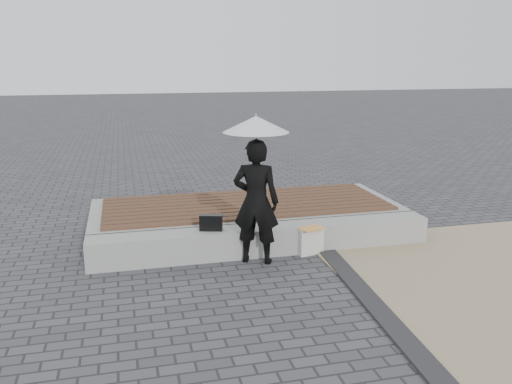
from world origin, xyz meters
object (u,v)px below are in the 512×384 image
Objects in this scene: seating_ledge at (265,239)px; canvas_tote at (310,241)px; parasol at (256,124)px; handbag at (211,223)px; woman at (256,202)px.

canvas_tote is (0.62, -0.21, -0.00)m from seating_ledge.
parasol is at bearing 174.72° from canvas_tote.
parasol is 1.91m from canvas_tote.
parasol reaches higher than canvas_tote.
parasol is 3.51× the size of handbag.
seating_ledge is 0.65m from canvas_tote.
woman is at bearing -124.12° from seating_ledge.
handbag is at bearing 158.81° from canvas_tote.
canvas_tote is at bearing -148.37° from woman.
seating_ledge is 1.76m from parasol.
parasol reaches higher than woman.
woman is 1.07m from canvas_tote.
parasol is 1.55m from handbag.
handbag reaches higher than seating_ledge.
parasol is at bearing -51.56° from woman.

